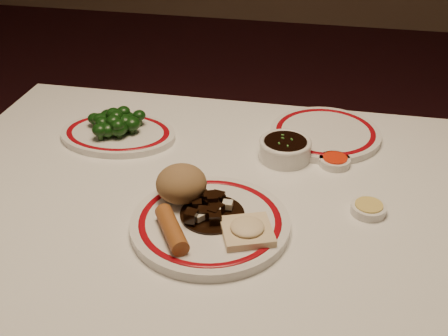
% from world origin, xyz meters
% --- Properties ---
extents(dining_table, '(1.20, 0.90, 0.75)m').
position_xyz_m(dining_table, '(0.00, 0.00, 0.66)').
color(dining_table, white).
rests_on(dining_table, ground).
extents(main_plate, '(0.29, 0.29, 0.02)m').
position_xyz_m(main_plate, '(-0.01, -0.07, 0.76)').
color(main_plate, silver).
rests_on(main_plate, dining_table).
extents(rice_mound, '(0.09, 0.09, 0.07)m').
position_xyz_m(rice_mound, '(-0.07, -0.02, 0.80)').
color(rice_mound, olive).
rests_on(rice_mound, main_plate).
extents(spring_roll, '(0.08, 0.11, 0.03)m').
position_xyz_m(spring_roll, '(-0.06, -0.12, 0.78)').
color(spring_roll, '#9E5926').
rests_on(spring_roll, main_plate).
extents(fried_wonton, '(0.11, 0.11, 0.02)m').
position_xyz_m(fried_wonton, '(0.06, -0.09, 0.78)').
color(fried_wonton, beige).
rests_on(fried_wonton, main_plate).
extents(stirfry_heap, '(0.11, 0.11, 0.03)m').
position_xyz_m(stirfry_heap, '(-0.01, -0.05, 0.78)').
color(stirfry_heap, black).
rests_on(stirfry_heap, main_plate).
extents(broccoli_plate, '(0.26, 0.23, 0.02)m').
position_xyz_m(broccoli_plate, '(-0.28, 0.21, 0.76)').
color(broccoli_plate, silver).
rests_on(broccoli_plate, dining_table).
extents(broccoli_pile, '(0.13, 0.11, 0.05)m').
position_xyz_m(broccoli_pile, '(-0.29, 0.21, 0.79)').
color(broccoli_pile, '#23471C').
rests_on(broccoli_pile, broccoli_plate).
extents(soy_bowl, '(0.11, 0.11, 0.04)m').
position_xyz_m(soy_bowl, '(0.09, 0.19, 0.77)').
color(soy_bowl, silver).
rests_on(soy_bowl, dining_table).
extents(sweet_sour_dish, '(0.06, 0.06, 0.02)m').
position_xyz_m(sweet_sour_dish, '(0.20, 0.19, 0.76)').
color(sweet_sour_dish, silver).
rests_on(sweet_sour_dish, dining_table).
extents(mustard_dish, '(0.06, 0.06, 0.02)m').
position_xyz_m(mustard_dish, '(0.26, 0.03, 0.76)').
color(mustard_dish, silver).
rests_on(mustard_dish, dining_table).
extents(far_plate, '(0.29, 0.29, 0.02)m').
position_xyz_m(far_plate, '(0.17, 0.30, 0.76)').
color(far_plate, silver).
rests_on(far_plate, dining_table).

